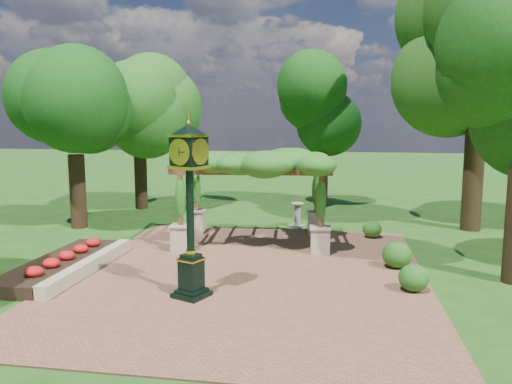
# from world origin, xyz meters

# --- Properties ---
(ground) EXTENTS (120.00, 120.00, 0.00)m
(ground) POSITION_xyz_m (0.00, 0.00, 0.00)
(ground) COLOR #1E4714
(ground) RESTS_ON ground
(brick_plaza) EXTENTS (10.00, 12.00, 0.04)m
(brick_plaza) POSITION_xyz_m (0.00, 1.00, 0.02)
(brick_plaza) COLOR brown
(brick_plaza) RESTS_ON ground
(border_wall) EXTENTS (0.35, 5.00, 0.40)m
(border_wall) POSITION_xyz_m (-4.60, 0.50, 0.20)
(border_wall) COLOR #C6B793
(border_wall) RESTS_ON ground
(flower_bed) EXTENTS (1.50, 5.00, 0.36)m
(flower_bed) POSITION_xyz_m (-5.50, 0.50, 0.18)
(flower_bed) COLOR red
(flower_bed) RESTS_ON ground
(pedestal_clock) EXTENTS (1.12, 1.12, 4.36)m
(pedestal_clock) POSITION_xyz_m (-1.05, -1.08, 2.61)
(pedestal_clock) COLOR black
(pedestal_clock) RESTS_ON brick_plaza
(pergola) EXTENTS (5.69, 3.86, 3.41)m
(pergola) POSITION_xyz_m (-0.48, 4.80, 2.80)
(pergola) COLOR tan
(pergola) RESTS_ON brick_plaza
(sundial) EXTENTS (0.73, 0.73, 1.03)m
(sundial) POSITION_xyz_m (0.89, 7.76, 0.45)
(sundial) COLOR gray
(sundial) RESTS_ON ground
(shrub_front) EXTENTS (1.02, 1.02, 0.69)m
(shrub_front) POSITION_xyz_m (4.47, 0.23, 0.39)
(shrub_front) COLOR #1F5518
(shrub_front) RESTS_ON brick_plaza
(shrub_mid) EXTENTS (1.01, 1.01, 0.78)m
(shrub_mid) POSITION_xyz_m (4.29, 2.30, 0.43)
(shrub_mid) COLOR #205217
(shrub_mid) RESTS_ON brick_plaza
(shrub_back) EXTENTS (0.83, 0.83, 0.64)m
(shrub_back) POSITION_xyz_m (3.83, 6.19, 0.36)
(shrub_back) COLOR #29611C
(shrub_back) RESTS_ON brick_plaza
(tree_west_near) EXTENTS (3.98, 3.98, 7.83)m
(tree_west_near) POSITION_xyz_m (-8.05, 6.26, 5.36)
(tree_west_near) COLOR #382416
(tree_west_near) RESTS_ON ground
(tree_west_far) EXTENTS (3.79, 3.79, 7.40)m
(tree_west_far) POSITION_xyz_m (-7.26, 11.05, 5.07)
(tree_west_far) COLOR #302112
(tree_west_far) RESTS_ON ground
(tree_north) EXTENTS (3.84, 3.84, 7.34)m
(tree_north) POSITION_xyz_m (1.72, 13.04, 5.03)
(tree_north) COLOR #332114
(tree_north) RESTS_ON ground
(tree_east_far) EXTENTS (4.87, 4.87, 11.01)m
(tree_east_far) POSITION_xyz_m (7.87, 8.36, 7.55)
(tree_east_far) COLOR #312213
(tree_east_far) RESTS_ON ground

